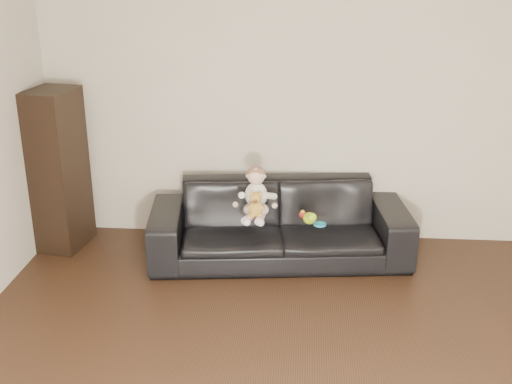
# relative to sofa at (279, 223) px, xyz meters

# --- Properties ---
(wall_back) EXTENTS (5.00, 0.00, 5.00)m
(wall_back) POSITION_rel_sofa_xyz_m (0.31, 0.50, 0.97)
(wall_back) COLOR beige
(wall_back) RESTS_ON ground
(sofa) EXTENTS (2.33, 1.13, 0.66)m
(sofa) POSITION_rel_sofa_xyz_m (0.00, 0.00, 0.00)
(sofa) COLOR black
(sofa) RESTS_ON floor
(cabinet) EXTENTS (0.44, 0.55, 1.46)m
(cabinet) POSITION_rel_sofa_xyz_m (-1.99, 0.10, 0.40)
(cabinet) COLOR black
(cabinet) RESTS_ON floor
(shelf_item) EXTENTS (0.22, 0.27, 0.28)m
(shelf_item) POSITION_rel_sofa_xyz_m (-1.97, 0.10, 0.73)
(shelf_item) COLOR silver
(shelf_item) RESTS_ON cabinet
(baby) EXTENTS (0.33, 0.39, 0.44)m
(baby) POSITION_rel_sofa_xyz_m (-0.20, -0.12, 0.30)
(baby) COLOR silver
(baby) RESTS_ON sofa
(teddy_bear) EXTENTS (0.15, 0.15, 0.23)m
(teddy_bear) POSITION_rel_sofa_xyz_m (-0.19, -0.26, 0.26)
(teddy_bear) COLOR gold
(teddy_bear) RESTS_ON sofa
(toy_green) EXTENTS (0.12, 0.14, 0.09)m
(toy_green) POSITION_rel_sofa_xyz_m (0.26, -0.23, 0.15)
(toy_green) COLOR #A0D218
(toy_green) RESTS_ON sofa
(toy_rattle) EXTENTS (0.08, 0.08, 0.06)m
(toy_rattle) POSITION_rel_sofa_xyz_m (0.20, -0.13, 0.14)
(toy_rattle) COLOR red
(toy_rattle) RESTS_ON sofa
(toy_blue_disc) EXTENTS (0.12, 0.12, 0.01)m
(toy_blue_disc) POSITION_rel_sofa_xyz_m (0.35, -0.26, 0.11)
(toy_blue_disc) COLOR #1992CC
(toy_blue_disc) RESTS_ON sofa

